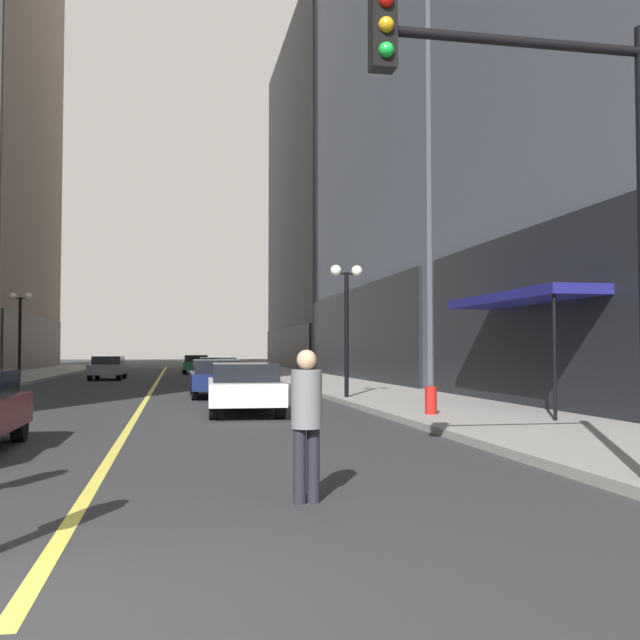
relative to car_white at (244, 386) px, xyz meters
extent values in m
plane|color=#2D2D30|center=(-2.72, 20.35, -0.72)|extent=(200.00, 200.00, 0.00)
cube|color=gray|center=(5.53, 20.35, -0.64)|extent=(4.50, 78.00, 0.15)
cube|color=#E5D64C|center=(-2.72, 20.35, -0.72)|extent=(0.16, 70.00, 0.01)
cube|color=#332A23|center=(-13.32, 45.35, 1.52)|extent=(0.50, 24.70, 4.49)
cube|color=black|center=(7.88, -3.65, 1.78)|extent=(0.50, 20.90, 5.00)
cube|color=black|center=(7.88, 19.85, 1.78)|extent=(0.50, 22.80, 5.00)
cube|color=slate|center=(14.14, 45.35, 14.39)|extent=(12.72, 26.00, 30.21)
cube|color=#212327|center=(7.88, 45.35, 1.09)|extent=(0.50, 24.70, 3.63)
cube|color=navy|center=(6.98, -1.65, 2.28)|extent=(1.60, 6.25, 0.24)
cylinder|color=black|center=(6.28, -4.62, 0.72)|extent=(0.08, 0.08, 2.88)
cylinder|color=black|center=(-4.52, -5.06, -0.40)|extent=(0.22, 0.64, 0.64)
cube|color=silver|center=(0.00, 0.07, -0.12)|extent=(2.01, 4.56, 0.55)
cube|color=black|center=(-0.01, -0.16, 0.35)|extent=(1.71, 2.57, 0.50)
cylinder|color=black|center=(-0.73, 1.67, -0.40)|extent=(0.25, 0.65, 0.64)
cylinder|color=black|center=(0.86, 1.60, -0.40)|extent=(0.25, 0.65, 0.64)
cylinder|color=black|center=(-0.86, -1.47, -0.40)|extent=(0.25, 0.65, 0.64)
cylinder|color=black|center=(0.74, -1.54, -0.40)|extent=(0.25, 0.65, 0.64)
cube|color=#141E4C|center=(-0.38, 7.21, -0.12)|extent=(1.72, 4.58, 0.55)
cube|color=black|center=(-0.38, 6.98, 0.35)|extent=(1.51, 2.57, 0.50)
cylinder|color=black|center=(-1.11, 8.82, -0.40)|extent=(0.22, 0.64, 0.64)
cylinder|color=black|center=(0.35, 8.81, -0.40)|extent=(0.22, 0.64, 0.64)
cylinder|color=black|center=(-1.12, 5.61, -0.40)|extent=(0.22, 0.64, 0.64)
cylinder|color=black|center=(0.35, 5.61, -0.40)|extent=(0.22, 0.64, 0.64)
cube|color=#B7B7BC|center=(0.15, 15.48, -0.12)|extent=(1.82, 4.47, 0.55)
cube|color=black|center=(0.15, 15.26, 0.35)|extent=(1.59, 2.51, 0.50)
cylinder|color=black|center=(-0.60, 17.05, -0.40)|extent=(0.23, 0.64, 0.64)
cylinder|color=black|center=(0.93, 17.03, -0.40)|extent=(0.23, 0.64, 0.64)
cylinder|color=black|center=(-0.64, 13.93, -0.40)|extent=(0.23, 0.64, 0.64)
cylinder|color=black|center=(0.90, 13.92, -0.40)|extent=(0.23, 0.64, 0.64)
cube|color=slate|center=(-5.53, 23.99, -0.12)|extent=(1.92, 4.15, 0.55)
cube|color=black|center=(-5.53, 24.20, 0.35)|extent=(1.64, 2.35, 0.50)
cylinder|color=black|center=(-4.83, 22.54, -0.40)|extent=(0.24, 0.65, 0.64)
cylinder|color=black|center=(-6.35, 22.59, -0.40)|extent=(0.24, 0.65, 0.64)
cylinder|color=black|center=(-4.72, 25.39, -0.40)|extent=(0.24, 0.65, 0.64)
cylinder|color=black|center=(-6.24, 25.45, -0.40)|extent=(0.24, 0.65, 0.64)
cube|color=#196038|center=(-0.41, 33.90, -0.12)|extent=(1.84, 4.37, 0.55)
cube|color=black|center=(-0.41, 33.68, 0.35)|extent=(1.60, 2.45, 0.50)
cylinder|color=black|center=(-1.20, 35.41, -0.40)|extent=(0.23, 0.64, 0.64)
cylinder|color=black|center=(0.33, 35.43, -0.40)|extent=(0.23, 0.64, 0.64)
cylinder|color=black|center=(-1.16, 32.37, -0.40)|extent=(0.23, 0.64, 0.64)
cylinder|color=black|center=(0.38, 32.39, -0.40)|extent=(0.23, 0.64, 0.64)
cylinder|color=black|center=(-0.26, -11.31, -0.32)|extent=(0.14, 0.14, 0.81)
cylinder|color=black|center=(-0.42, -11.35, -0.32)|extent=(0.14, 0.14, 0.81)
cylinder|color=slate|center=(-0.34, -11.33, 0.41)|extent=(0.41, 0.41, 0.64)
sphere|color=tan|center=(-0.34, -11.33, 0.84)|extent=(0.22, 0.22, 0.22)
cylinder|color=black|center=(2.08, -11.56, 4.48)|extent=(3.20, 0.12, 0.12)
cube|color=black|center=(0.48, -11.56, 4.48)|extent=(0.28, 0.24, 0.90)
sphere|color=orange|center=(0.48, -11.70, 4.48)|extent=(0.17, 0.17, 0.17)
sphere|color=green|center=(0.48, -11.70, 4.20)|extent=(0.17, 0.17, 0.17)
cylinder|color=black|center=(-9.12, 18.19, 1.38)|extent=(0.14, 0.14, 4.20)
cylinder|color=black|center=(-9.12, 18.19, 3.43)|extent=(0.80, 0.06, 0.06)
sphere|color=white|center=(-9.47, 18.19, 3.53)|extent=(0.36, 0.36, 0.36)
sphere|color=white|center=(-8.77, 18.19, 3.53)|extent=(0.36, 0.36, 0.36)
cylinder|color=black|center=(3.68, 4.03, 1.38)|extent=(0.14, 0.14, 4.20)
cylinder|color=black|center=(3.68, 4.03, 3.43)|extent=(0.80, 0.06, 0.06)
sphere|color=white|center=(3.33, 4.03, 3.53)|extent=(0.36, 0.36, 0.36)
sphere|color=white|center=(4.03, 4.03, 3.53)|extent=(0.36, 0.36, 0.36)
cylinder|color=red|center=(4.18, -2.63, -0.32)|extent=(0.28, 0.28, 0.80)
camera|label=1|loc=(-1.74, -19.31, 0.94)|focal=41.49mm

